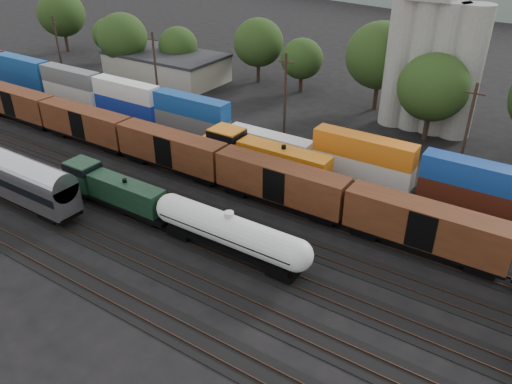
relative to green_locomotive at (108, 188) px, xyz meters
The scene contains 11 objects.
ground 18.83m from the green_locomotive, 15.52° to the left, with size 600.00×600.00×0.00m, color black.
tracks 18.83m from the green_locomotive, 15.52° to the left, with size 180.00×33.20×0.20m.
green_locomotive is the anchor object (origin of this frame).
tank_car_a 16.02m from the green_locomotive, ahead, with size 16.97×3.04×4.45m.
orange_locomotive 17.82m from the green_locomotive, 57.34° to the left, with size 19.24×3.21×4.81m.
boxcar_string 32.48m from the green_locomotive, 17.94° to the left, with size 169.00×2.90×4.20m.
container_wall 22.74m from the green_locomotive, 61.61° to the left, with size 160.16×2.60×5.80m.
grain_silo 47.04m from the green_locomotive, 62.57° to the left, with size 13.40×5.00×29.00m.
industrial_sheds 47.19m from the green_locomotive, 58.54° to the left, with size 119.38×17.26×5.10m.
tree_band 46.01m from the green_locomotive, 66.09° to the left, with size 166.13×21.99×13.88m.
utility_poles 32.67m from the green_locomotive, 56.31° to the left, with size 122.20×0.36×12.00m.
Camera 1 is at (20.82, -35.41, 28.27)m, focal length 35.00 mm.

